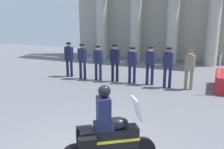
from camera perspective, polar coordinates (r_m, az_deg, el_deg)
name	(u,v)px	position (r m, az deg, el deg)	size (l,w,h in m)	color
colonnade_backdrop	(157,1)	(17.11, 9.45, 15.17)	(10.84, 1.55, 6.76)	#A49F91
officer_in_row_0	(69,57)	(13.18, -9.13, 3.77)	(0.40, 0.27, 1.68)	#141938
officer_in_row_1	(82,59)	(12.67, -6.33, 3.39)	(0.40, 0.27, 1.66)	#191E42
officer_in_row_2	(98,60)	(12.41, -2.97, 3.08)	(0.40, 0.27, 1.61)	#191E42
officer_in_row_3	(115,60)	(12.16, 0.62, 3.08)	(0.40, 0.27, 1.69)	black
officer_in_row_4	(132,62)	(11.92, 4.33, 2.61)	(0.40, 0.27, 1.63)	#191E42
officer_in_row_5	(150,63)	(11.77, 8.12, 2.52)	(0.40, 0.27, 1.69)	#191E42
officer_in_row_6	(168,64)	(11.45, 11.83, 2.16)	(0.40, 0.27, 1.73)	#191E42
officer_in_row_7	(190,67)	(11.44, 16.18, 1.63)	(0.40, 0.27, 1.66)	#7A7056
motorcycle_with_rider	(106,135)	(5.80, -1.28, -12.73)	(1.83, 1.26, 1.90)	black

